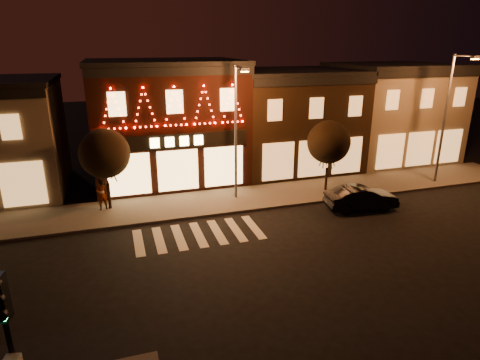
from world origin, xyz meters
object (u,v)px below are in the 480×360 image
streetlamp_mid (237,124)px  dark_sedan (361,198)px  traffic_signal_near (6,329)px  pedestrian (102,195)px

streetlamp_mid → dark_sedan: bearing=-27.0°
traffic_signal_near → dark_sedan: size_ratio=1.12×
traffic_signal_near → streetlamp_mid: 17.23m
pedestrian → streetlamp_mid: bearing=158.6°
streetlamp_mid → dark_sedan: 8.52m
traffic_signal_near → dark_sedan: traffic_signal_near is taller
traffic_signal_near → dark_sedan: bearing=45.2°
dark_sedan → pedestrian: pedestrian is taller
dark_sedan → traffic_signal_near: bearing=129.4°
traffic_signal_near → pedestrian: (1.61, 14.88, -2.42)m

